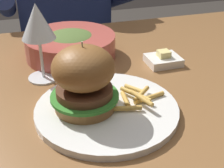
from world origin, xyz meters
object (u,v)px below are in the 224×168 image
at_px(main_plate, 107,109).
at_px(wine_glass, 37,24).
at_px(diner_person, 66,45).
at_px(burger_sandwich, 84,79).
at_px(butter_dish, 163,60).
at_px(soup_bowl, 71,45).

height_order(main_plate, wine_glass, wine_glass).
height_order(wine_glass, diner_person, diner_person).
relative_size(main_plate, burger_sandwich, 2.07).
relative_size(main_plate, wine_glass, 1.57).
bearing_deg(butter_dish, soup_bowl, 151.17).
height_order(butter_dish, diner_person, diner_person).
bearing_deg(main_plate, soup_bowl, 93.18).
relative_size(main_plate, soup_bowl, 1.17).
height_order(burger_sandwich, butter_dish, burger_sandwich).
bearing_deg(main_plate, burger_sandwich, 166.85).
height_order(burger_sandwich, wine_glass, wine_glass).
distance_m(wine_glass, soup_bowl, 0.17).
relative_size(burger_sandwich, diner_person, 0.11).
bearing_deg(wine_glass, butter_dish, -2.35).
bearing_deg(burger_sandwich, main_plate, -13.15).
bearing_deg(wine_glass, soup_bowl, 51.08).
distance_m(main_plate, soup_bowl, 0.29).
bearing_deg(burger_sandwich, diner_person, 83.80).
bearing_deg(soup_bowl, wine_glass, -128.92).
height_order(burger_sandwich, diner_person, diner_person).
height_order(main_plate, burger_sandwich, burger_sandwich).
height_order(wine_glass, butter_dish, wine_glass).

